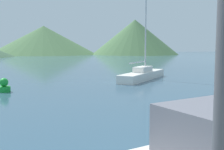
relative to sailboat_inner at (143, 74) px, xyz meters
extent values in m
cube|color=white|center=(0.00, 0.00, -0.18)|extent=(6.83, 5.95, 0.67)
cube|color=white|center=(0.00, 0.00, 0.38)|extent=(2.41, 2.22, 0.47)
cylinder|color=#BCBCC1|center=(0.44, 0.36, 5.59)|extent=(0.12, 0.12, 10.87)
cylinder|color=#BCBCC1|center=(-0.89, -0.73, 1.05)|extent=(2.73, 2.26, 0.10)
cylinder|color=green|center=(-11.43, -2.37, -0.34)|extent=(0.78, 0.78, 0.35)
sphere|color=green|center=(-11.43, -2.37, 0.11)|extent=(0.54, 0.54, 0.54)
cone|color=#476B42|center=(5.05, 79.32, 4.48)|extent=(37.30, 37.30, 9.99)
cone|color=#476B42|center=(34.23, 66.24, 5.55)|extent=(30.15, 30.15, 12.13)
camera|label=1|loc=(-12.08, -21.31, 2.38)|focal=45.00mm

